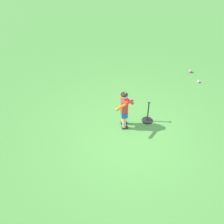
{
  "coord_description": "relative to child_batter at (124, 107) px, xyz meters",
  "views": [
    {
      "loc": [
        -5.03,
        -0.07,
        5.27
      ],
      "look_at": [
        0.42,
        0.51,
        0.45
      ],
      "focal_mm": 47.1,
      "sensor_mm": 36.0,
      "label": 1
    }
  ],
  "objects": [
    {
      "name": "play_ball_far_right",
      "position": [
        2.7,
        -1.94,
        -0.6
      ],
      "size": [
        0.1,
        0.1,
        0.1
      ],
      "primitive_type": "sphere",
      "color": "pink",
      "rests_on": "ground"
    },
    {
      "name": "batting_tee",
      "position": [
        0.27,
        -0.6,
        -0.55
      ],
      "size": [
        0.28,
        0.28,
        0.62
      ],
      "color": "black",
      "rests_on": "ground"
    },
    {
      "name": "child_batter",
      "position": [
        0.0,
        0.0,
        0.0
      ],
      "size": [
        0.57,
        0.42,
        1.08
      ],
      "color": "#232328",
      "rests_on": "ground"
    },
    {
      "name": "ground_plane",
      "position": [
        -0.41,
        -0.2,
        -0.65
      ],
      "size": [
        40.0,
        40.0,
        0.0
      ],
      "primitive_type": "plane",
      "color": "#519942"
    },
    {
      "name": "play_ball_behind_batter",
      "position": [
        2.17,
        -2.13,
        -0.61
      ],
      "size": [
        0.09,
        0.09,
        0.09
      ],
      "primitive_type": "sphere",
      "color": "white",
      "rests_on": "ground"
    }
  ]
}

